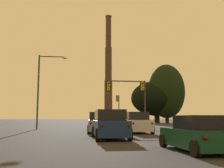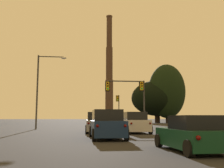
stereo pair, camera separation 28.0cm
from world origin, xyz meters
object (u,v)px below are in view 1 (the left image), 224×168
Objects in this scene: hatchback_right_lane_third at (197,135)px; traffic_light_overhead_right at (132,92)px; suv_center_lane_second at (110,125)px; traffic_light_far_right at (118,105)px; street_lamp at (43,83)px; suv_center_lane_front at (99,123)px; smokestack at (108,78)px; suv_right_lane_front at (136,123)px.

traffic_light_overhead_right is (1.60, 21.09, 3.84)m from hatchback_right_lane_third.
traffic_light_far_right reaches higher than suv_center_lane_second.
traffic_light_far_right is 23.93m from street_lamp.
street_lamp is (-6.27, 7.81, 4.59)m from suv_center_lane_front.
suv_center_lane_front is at bearing -96.57° from smokestack.
hatchback_right_lane_third is at bearing -67.08° from street_lamp.
smokestack is at bearing 79.96° from street_lamp.
suv_center_lane_front and suv_right_lane_front have the same top height.
traffic_light_overhead_right is at bearing -94.76° from smokestack.
traffic_light_far_right is at bearing 84.50° from hatchback_right_lane_third.
suv_right_lane_front is 0.83× the size of traffic_light_overhead_right.
suv_center_lane_front is 126.77m from smokestack.
suv_center_lane_second is at bearing -117.13° from suv_right_lane_front.
traffic_light_far_right is (2.68, 29.19, 3.01)m from suv_right_lane_front.
suv_center_lane_second is at bearing 110.61° from hatchback_right_lane_third.
suv_right_lane_front is 13.66m from street_lamp.
suv_center_lane_front is 14.29m from hatchback_right_lane_third.
suv_right_lane_front is 6.98m from suv_center_lane_second.
suv_center_lane_second is 0.08× the size of smokestack.
suv_center_lane_second is at bearing -107.15° from traffic_light_overhead_right.
hatchback_right_lane_third is 42.55m from traffic_light_far_right.
hatchback_right_lane_third is 21.50m from traffic_light_overhead_right.
traffic_light_overhead_right is at bearing -3.72° from street_lamp.
traffic_light_far_right is 97.93m from smokestack.
hatchback_right_lane_third is 24.15m from street_lamp.
suv_right_lane_front is 127.27m from smokestack.
suv_center_lane_front is 29.11m from traffic_light_far_right.
traffic_light_overhead_right is at bearing -93.74° from traffic_light_far_right.
suv_center_lane_front is 0.84× the size of traffic_light_overhead_right.
street_lamp is at bearing 112.82° from suv_center_lane_second.
suv_center_lane_front is 1.01× the size of suv_center_lane_second.
suv_right_lane_front is at bearing 87.20° from hatchback_right_lane_third.
suv_center_lane_front is 0.08× the size of smokestack.
traffic_light_overhead_right is 10.88m from street_lamp.
suv_center_lane_second is 0.83× the size of traffic_light_overhead_right.
suv_right_lane_front is 0.55× the size of street_lamp.
suv_center_lane_second is 0.82× the size of traffic_light_far_right.
suv_center_lane_front and suv_center_lane_second have the same top height.
suv_right_lane_front is 0.83× the size of traffic_light_far_right.
smokestack is (14.26, 123.82, 23.14)m from suv_center_lane_front.
smokestack is (8.33, 95.48, 20.13)m from traffic_light_far_right.
street_lamp is at bearing 136.91° from suv_right_lane_front.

